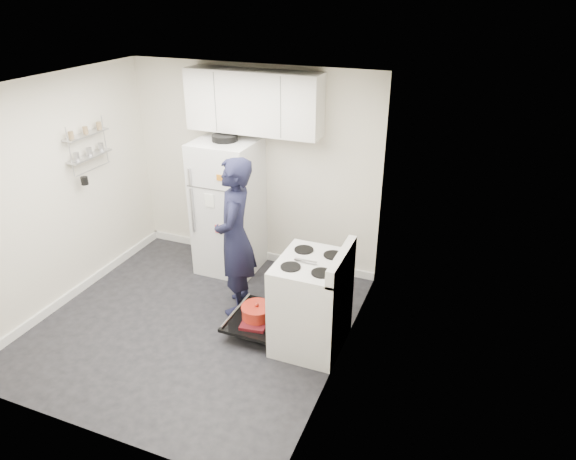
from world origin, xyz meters
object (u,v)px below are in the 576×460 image
at_px(person, 235,237).
at_px(open_oven_door, 257,315).
at_px(electric_range, 310,304).
at_px(refrigerator, 229,206).

bearing_deg(person, open_oven_door, 32.24).
bearing_deg(open_oven_door, electric_range, 2.34).
height_order(open_oven_door, person, person).
distance_m(refrigerator, person, 0.93).
bearing_deg(electric_range, open_oven_door, -177.66).
xyz_separation_m(electric_range, refrigerator, (-1.46, 1.10, 0.37)).
relative_size(open_oven_door, refrigerator, 0.40).
bearing_deg(electric_range, refrigerator, 142.96).
relative_size(electric_range, person, 0.63).
distance_m(electric_range, refrigerator, 1.86).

